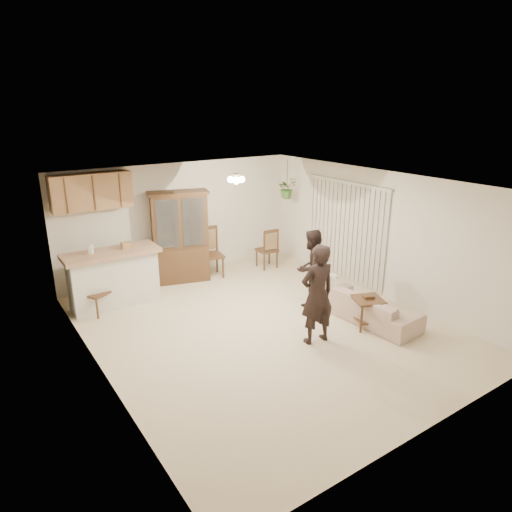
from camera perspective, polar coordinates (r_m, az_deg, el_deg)
floor at (r=8.05m, az=1.05°, el=-8.82°), size 6.50×6.50×0.00m
ceiling at (r=7.25m, az=1.16°, el=9.02°), size 5.50×6.50×0.02m
wall_back at (r=10.28m, az=-9.38°, el=4.52°), size 5.50×0.02×2.50m
wall_front at (r=5.44m, az=21.42°, el=-9.59°), size 5.50×0.02×2.50m
wall_left at (r=6.48m, az=-19.31°, el=-4.76°), size 0.02×6.50×2.50m
wall_right at (r=9.34m, az=15.07°, el=2.70°), size 0.02×6.50×2.50m
breakfast_bar at (r=9.08m, az=-17.33°, el=-2.95°), size 1.60×0.55×1.00m
bar_top at (r=8.90m, az=-17.66°, el=0.34°), size 1.75×0.70×0.08m
upper_cabinets at (r=9.32m, az=-19.90°, el=7.58°), size 1.50×0.34×0.70m
vertical_blinds at (r=9.94m, az=10.98°, el=3.05°), size 0.06×2.30×2.10m
ceiling_fixture at (r=8.36m, az=-2.50°, el=9.60°), size 0.36×0.36×0.20m
hanging_plant at (r=10.61m, az=3.89°, el=8.48°), size 0.43×0.37×0.48m
plant_cord at (r=10.55m, az=3.93°, el=10.21°), size 0.01×0.01×0.65m
sofa at (r=8.34m, az=14.16°, el=-5.60°), size 0.85×1.92×0.73m
adult at (r=7.27m, az=7.70°, el=-4.27°), size 0.69×0.49×1.80m
child at (r=8.70m, az=6.86°, el=-1.92°), size 0.74×0.63×1.35m
china_hutch at (r=9.87m, az=-9.46°, el=2.28°), size 1.33×0.81×1.97m
side_table at (r=8.17m, az=13.72°, el=-6.82°), size 0.63×0.63×0.59m
chair_bar at (r=8.91m, az=-19.28°, el=-5.28°), size 0.55×0.55×0.91m
chair_hutch_left at (r=10.22m, az=-5.61°, el=-0.89°), size 0.57×0.57×1.11m
chair_hutch_right at (r=10.76m, az=1.36°, el=-0.04°), size 0.45×0.45×0.96m
controller_adult at (r=6.85m, az=9.73°, el=-2.48°), size 0.06×0.15×0.04m
controller_child at (r=8.43m, az=8.76°, el=-0.99°), size 0.06×0.13×0.04m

